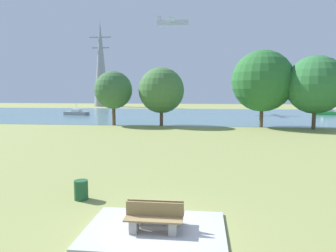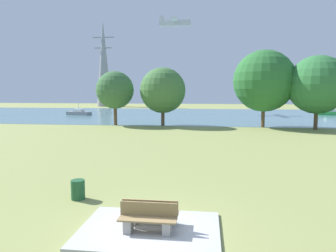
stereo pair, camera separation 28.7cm
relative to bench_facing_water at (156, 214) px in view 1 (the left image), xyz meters
name	(u,v)px [view 1 (the left image)]	position (x,y,z in m)	size (l,w,h in m)	color
ground_plane	(189,135)	(0.00, 21.73, -0.47)	(160.00, 160.00, 0.00)	#8C9351
concrete_pad	(155,230)	(0.00, -0.27, -0.42)	(4.40, 3.20, 0.10)	#AFAFAF
bench_facing_water	(156,214)	(0.00, 0.00, 0.00)	(1.80, 0.48, 0.89)	#9B968F
bench_facing_inland	(154,221)	(0.00, -0.54, 0.00)	(1.80, 0.48, 0.89)	#9B968F
litter_bin	(81,190)	(-3.46, 2.31, -0.07)	(0.56, 0.56, 0.80)	#1E512D
water_surface	(196,115)	(0.00, 49.73, -0.46)	(140.00, 40.00, 0.02)	slate
sailboat_gray	(76,113)	(-22.30, 46.73, -0.02)	(5.02, 2.68, 5.58)	gray
sailboat_green	(327,112)	(24.64, 52.26, -0.02)	(4.82, 1.58, 5.98)	green
tree_mid_shore	(113,90)	(-10.17, 30.00, 4.10)	(4.88, 4.88, 7.03)	brown
tree_east_near	(161,90)	(-3.94, 30.30, 4.07)	(5.84, 5.84, 7.46)	brown
tree_east_far	(262,81)	(8.57, 29.94, 5.19)	(7.48, 7.48, 9.41)	brown
tree_west_near	(316,85)	(14.23, 28.31, 4.69)	(6.68, 6.68, 8.51)	brown
electricity_pylon	(101,64)	(-28.59, 80.39, 12.04)	(6.40, 4.40, 24.99)	gray
light_aircraft	(172,23)	(-5.03, 55.42, 17.77)	(6.42, 8.42, 2.10)	silver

